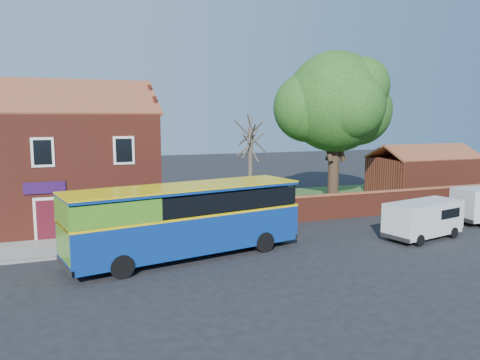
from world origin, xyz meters
name	(u,v)px	position (x,y,z in m)	size (l,w,h in m)	color
ground	(222,270)	(0.00, 0.00, 0.00)	(120.00, 120.00, 0.00)	black
pavement	(46,249)	(-7.00, 5.75, 0.06)	(18.00, 3.50, 0.12)	gray
kerb	(45,259)	(-7.00, 4.00, 0.07)	(18.00, 0.15, 0.14)	slate
grass_strip	(329,200)	(13.00, 13.00, 0.02)	(26.00, 12.00, 0.04)	#426B28
shop_building	(46,168)	(-7.02, 11.50, 3.41)	(12.30, 8.13, 10.50)	maroon
boundary_wall	(377,203)	(13.00, 7.00, 0.81)	(22.00, 0.38, 1.60)	maroon
outbuilding	(423,174)	(22.00, 13.00, 1.61)	(8.20, 5.06, 4.17)	maroon
bus	(179,218)	(-1.26, 2.26, 1.87)	(11.13, 4.89, 3.29)	navy
van_near	(424,218)	(11.56, 1.19, 1.10)	(4.77, 2.75, 1.97)	silver
large_tree	(335,105)	(12.39, 11.49, 7.21)	(9.03, 7.14, 11.01)	black
bare_tree	(250,165)	(5.68, 11.04, 3.18)	(2.32, 2.77, 6.19)	#4C4238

